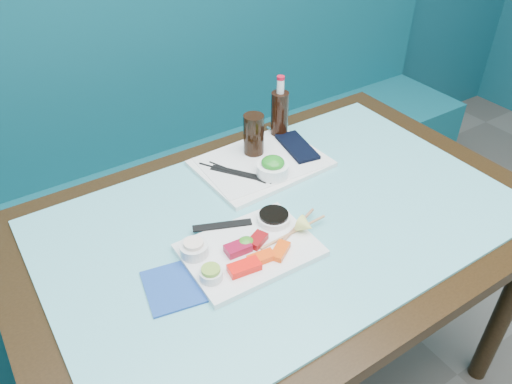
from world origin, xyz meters
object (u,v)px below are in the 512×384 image
booth_bench (164,180)px  cola_glass (254,135)px  dining_table (282,242)px  blue_napkin (177,285)px  sashimi_plate (250,250)px  cola_bottle_body (280,116)px  seaweed_bowl (273,170)px  serving_tray (261,164)px

booth_bench → cola_glass: size_ratio=23.40×
dining_table → blue_napkin: blue_napkin is taller
dining_table → sashimi_plate: 0.19m
cola_bottle_body → sashimi_plate: bearing=-132.8°
dining_table → seaweed_bowl: (0.07, 0.16, 0.12)m
dining_table → seaweed_bowl: 0.21m
serving_tray → cola_glass: cola_glass is taller
cola_glass → blue_napkin: (-0.44, -0.35, -0.08)m
cola_bottle_body → dining_table: bearing=-123.7°
seaweed_bowl → cola_glass: (0.02, 0.13, 0.05)m
serving_tray → cola_glass: (0.01, 0.05, 0.07)m
serving_tray → dining_table: bearing=-112.4°
sashimi_plate → seaweed_bowl: (0.22, 0.22, 0.02)m
sashimi_plate → blue_napkin: 0.19m
serving_tray → cola_bottle_body: cola_bottle_body is taller
booth_bench → cola_glass: booth_bench is taller
blue_napkin → dining_table: bearing=10.9°
seaweed_bowl → sashimi_plate: bearing=-135.0°
dining_table → serving_tray: bearing=70.2°
dining_table → cola_bottle_body: size_ratio=8.81×
dining_table → seaweed_bowl: bearing=64.9°
dining_table → sashimi_plate: (-0.15, -0.06, 0.10)m
booth_bench → dining_table: booth_bench is taller
sashimi_plate → serving_tray: 0.38m
booth_bench → sashimi_plate: (-0.15, -0.90, 0.39)m
serving_tray → sashimi_plate: bearing=-130.5°
sashimi_plate → seaweed_bowl: 0.31m
serving_tray → cola_glass: bearing=77.1°
sashimi_plate → cola_bottle_body: cola_bottle_body is taller
dining_table → seaweed_bowl: seaweed_bowl is taller
dining_table → cola_bottle_body: bearing=56.3°
cola_bottle_body → blue_napkin: cola_bottle_body is taller
seaweed_bowl → booth_bench: bearing=96.2°
dining_table → blue_napkin: bearing=-169.1°
seaweed_bowl → cola_bottle_body: bearing=50.0°
booth_bench → serving_tray: bearing=-82.2°
blue_napkin → cola_glass: bearing=39.0°
cola_bottle_body → blue_napkin: size_ratio=1.12×
sashimi_plate → serving_tray: sashimi_plate is taller
sashimi_plate → dining_table: bearing=24.9°
seaweed_bowl → dining_table: bearing=-115.1°
serving_tray → cola_bottle_body: bearing=34.2°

